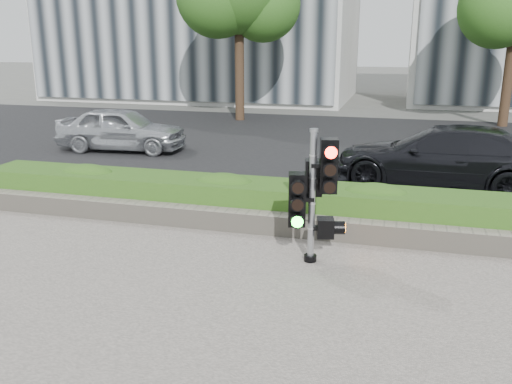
# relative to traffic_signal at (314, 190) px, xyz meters

# --- Properties ---
(ground) EXTENTS (120.00, 120.00, 0.00)m
(ground) POSITION_rel_traffic_signal_xyz_m (-0.70, -0.92, -1.12)
(ground) COLOR #51514C
(ground) RESTS_ON ground
(road) EXTENTS (60.00, 13.00, 0.02)m
(road) POSITION_rel_traffic_signal_xyz_m (-0.70, 9.08, -1.11)
(road) COLOR black
(road) RESTS_ON ground
(curb) EXTENTS (60.00, 0.25, 0.12)m
(curb) POSITION_rel_traffic_signal_xyz_m (-0.70, 2.23, -1.06)
(curb) COLOR gray
(curb) RESTS_ON ground
(stone_wall) EXTENTS (12.00, 0.32, 0.34)m
(stone_wall) POSITION_rel_traffic_signal_xyz_m (-0.70, 0.98, -0.92)
(stone_wall) COLOR gray
(stone_wall) RESTS_ON sidewalk
(hedge) EXTENTS (12.00, 1.00, 0.68)m
(hedge) POSITION_rel_traffic_signal_xyz_m (-0.70, 1.63, -0.75)
(hedge) COLOR #5E922D
(hedge) RESTS_ON sidewalk
(traffic_signal) EXTENTS (0.71, 0.58, 1.97)m
(traffic_signal) POSITION_rel_traffic_signal_xyz_m (0.00, 0.00, 0.00)
(traffic_signal) COLOR black
(traffic_signal) RESTS_ON sidewalk
(car_silver) EXTENTS (3.83, 1.79, 1.27)m
(car_silver) POSITION_rel_traffic_signal_xyz_m (-6.73, 6.71, -0.46)
(car_silver) COLOR silver
(car_silver) RESTS_ON road
(car_dark) EXTENTS (4.90, 2.48, 1.36)m
(car_dark) POSITION_rel_traffic_signal_xyz_m (2.05, 4.83, -0.41)
(car_dark) COLOR black
(car_dark) RESTS_ON road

